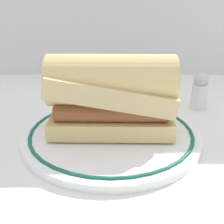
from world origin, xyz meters
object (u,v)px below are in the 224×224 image
Objects in this scene: plate at (112,133)px; salt_shaker at (201,92)px; butter_knife at (101,89)px; sausage_sandwich at (112,94)px.

salt_shaker is (0.18, 0.13, 0.03)m from plate.
plate is 2.06× the size of butter_knife.
plate is 0.22m from salt_shaker.
salt_shaker reaches higher than plate.
sausage_sandwich reaches higher than salt_shaker.
plate is 1.47× the size of sausage_sandwich.
sausage_sandwich is 2.56× the size of salt_shaker.
salt_shaker is at bearing 35.21° from plate.
salt_shaker reaches higher than butter_knife.
salt_shaker is at bearing -30.69° from butter_knife.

